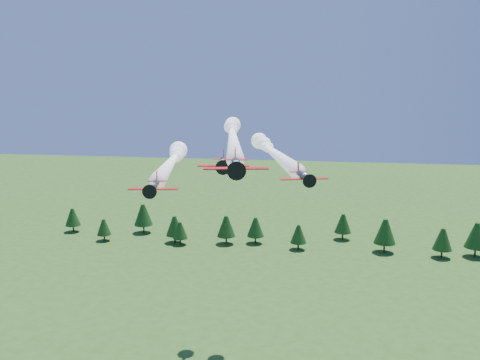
# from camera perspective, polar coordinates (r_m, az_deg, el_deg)

# --- Properties ---
(plane_lead) EXTENTS (15.85, 61.38, 3.70)m
(plane_lead) POSITION_cam_1_polar(r_m,az_deg,el_deg) (103.24, -0.79, 4.74)
(plane_lead) COLOR black
(plane_lead) RESTS_ON ground
(plane_left) EXTENTS (11.14, 41.18, 3.70)m
(plane_left) POSITION_cam_1_polar(r_m,az_deg,el_deg) (101.33, -7.25, 2.05)
(plane_left) COLOR black
(plane_left) RESTS_ON ground
(plane_right) EXTENTS (16.69, 46.06, 3.70)m
(plane_right) POSITION_cam_1_polar(r_m,az_deg,el_deg) (107.49, 3.48, 3.04)
(plane_right) COLOR black
(plane_right) RESTS_ON ground
(plane_slot) EXTENTS (8.51, 9.30, 2.97)m
(plane_slot) POSITION_cam_1_polar(r_m,az_deg,el_deg) (86.55, -1.78, 1.83)
(plane_slot) COLOR black
(plane_slot) RESTS_ON ground
(treeline) EXTENTS (176.55, 21.98, 11.83)m
(treeline) POSITION_cam_1_polar(r_m,az_deg,el_deg) (192.87, 6.58, -5.10)
(treeline) COLOR #382314
(treeline) RESTS_ON ground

